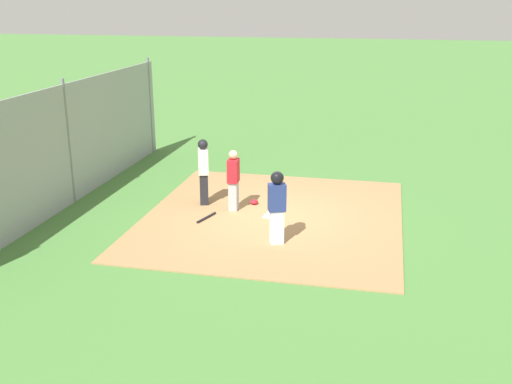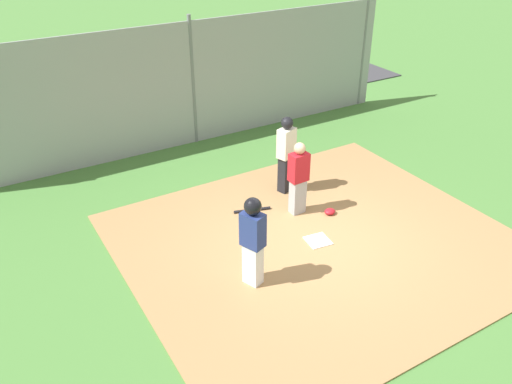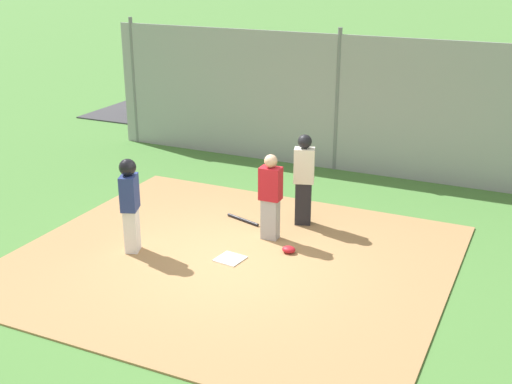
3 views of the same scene
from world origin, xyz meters
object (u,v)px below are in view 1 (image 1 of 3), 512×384
Objects in this scene: catcher at (233,179)px; catcher_mask at (254,202)px; runner at (277,203)px; baseball_bat at (206,217)px; umpire at (203,170)px; home_plate at (273,216)px.

catcher_mask is (-0.54, 0.43, -0.77)m from catcher.
runner is 2.13× the size of baseball_bat.
catcher is 6.66× the size of catcher_mask.
umpire is 7.38× the size of catcher_mask.
umpire is 1.61m from catcher_mask.
umpire reaches higher than baseball_bat.
catcher_mask is (-0.80, -0.67, 0.05)m from home_plate.
home_plate is 0.28× the size of catcher.
baseball_bat is (1.09, 0.39, -0.91)m from umpire.
runner reaches higher than catcher.
runner reaches higher than catcher_mask.
catcher is 2.48m from runner.
umpire is 1.47m from baseball_bat.
catcher is 2.02× the size of baseball_bat.
catcher_mask is at bearing 49.67° from catcher.
home_plate is at bearing -33.22° from umpire.
home_plate is 1.83× the size of catcher_mask.
home_plate is at bearing 39.71° from catcher_mask.
catcher_mask is at bearing -6.93° from umpire.
umpire is at bearing 25.82° from runner.
runner is (1.96, 1.50, 0.14)m from catcher.
runner is 2.87m from catcher_mask.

